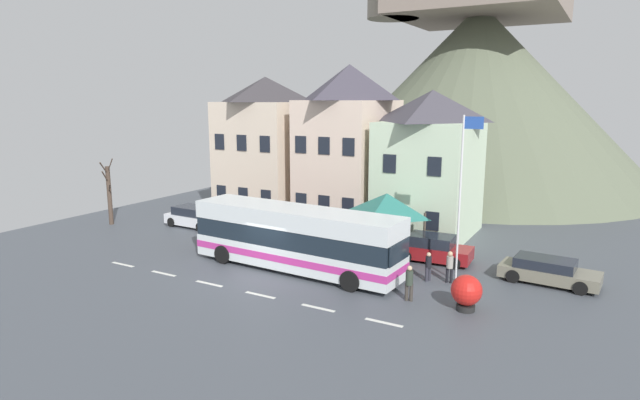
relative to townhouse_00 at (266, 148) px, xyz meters
name	(u,v)px	position (x,y,z in m)	size (l,w,h in m)	color
ground_plane	(256,279)	(7.64, -11.92, -5.15)	(40.00, 60.00, 0.07)	#484E56
townhouse_00	(266,148)	(0.00, 0.00, 0.00)	(5.86, 5.90, 10.25)	beige
townhouse_01	(349,146)	(6.50, 0.58, 0.36)	(5.16, 7.05, 10.96)	beige
townhouse_02	(430,164)	(12.30, 0.54, -0.51)	(5.44, 6.98, 9.23)	beige
hilltop_castle	(476,88)	(9.98, 21.63, 4.60)	(34.29, 34.29, 24.21)	#5E6650
transit_bus	(296,239)	(8.64, -9.82, -3.48)	(11.64, 3.14, 3.25)	silver
bus_shelter	(387,205)	(11.88, -5.57, -2.13)	(3.60, 3.60, 3.64)	#473D33
parked_car_00	(252,225)	(2.43, -5.19, -4.45)	(4.32, 2.35, 1.36)	maroon
parked_car_01	(194,217)	(-2.41, -5.35, -4.44)	(4.15, 2.11, 1.39)	silver
parked_car_02	(433,249)	(14.38, -4.90, -4.42)	(4.02, 2.09, 1.44)	maroon
parked_car_03	(548,271)	(20.23, -5.58, -4.52)	(4.58, 2.15, 1.21)	slate
pedestrian_00	(450,264)	(16.10, -7.86, -4.20)	(0.33, 0.32, 1.57)	black
pedestrian_01	(409,282)	(15.20, -10.98, -4.25)	(0.36, 0.32, 1.60)	#38332D
pedestrian_02	(428,266)	(15.14, -8.12, -4.36)	(0.29, 0.33, 1.44)	#2D2D38
public_bench	(368,237)	(9.96, -3.62, -4.65)	(1.66, 0.48, 0.87)	#33473D
flagpole	(462,189)	(16.40, -7.49, -0.55)	(0.95, 0.10, 7.98)	silver
harbour_buoy	(466,291)	(17.65, -10.83, -4.28)	(1.29, 1.29, 1.54)	black
bare_tree_00	(109,194)	(-7.92, -7.78, -2.95)	(1.32, 1.00, 4.71)	#47382D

